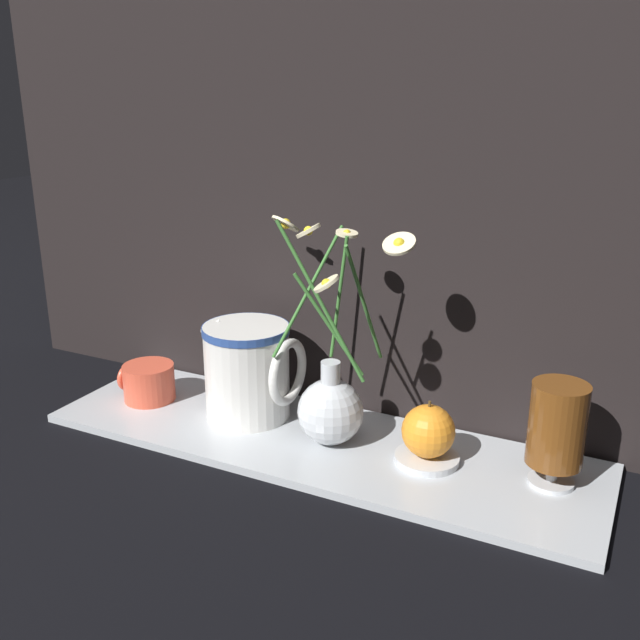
% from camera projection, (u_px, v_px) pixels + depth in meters
% --- Properties ---
extents(ground_plane, '(6.00, 6.00, 0.00)m').
position_uv_depth(ground_plane, '(316.00, 445.00, 1.06)').
color(ground_plane, black).
extents(shelf, '(0.83, 0.24, 0.01)m').
position_uv_depth(shelf, '(316.00, 442.00, 1.06)').
color(shelf, '#B2B7BC').
rests_on(shelf, ground_plane).
extents(backdrop_wall, '(1.33, 0.02, 1.10)m').
position_uv_depth(backdrop_wall, '(359.00, 54.00, 1.00)').
color(backdrop_wall, black).
rests_on(backdrop_wall, ground_plane).
extents(vase_with_flowers, '(0.26, 0.22, 0.34)m').
position_uv_depth(vase_with_flowers, '(331.00, 401.00, 1.02)').
color(vase_with_flowers, silver).
rests_on(vase_with_flowers, shelf).
extents(yellow_mug, '(0.09, 0.08, 0.06)m').
position_uv_depth(yellow_mug, '(149.00, 381.00, 1.18)').
color(yellow_mug, '#DB5138').
rests_on(yellow_mug, shelf).
extents(ceramic_pitcher, '(0.16, 0.13, 0.16)m').
position_uv_depth(ceramic_pitcher, '(249.00, 368.00, 1.10)').
color(ceramic_pitcher, white).
rests_on(ceramic_pitcher, shelf).
extents(tea_glass, '(0.07, 0.07, 0.14)m').
position_uv_depth(tea_glass, '(557.00, 427.00, 0.91)').
color(tea_glass, silver).
rests_on(tea_glass, shelf).
extents(saucer_plate, '(0.09, 0.09, 0.01)m').
position_uv_depth(saucer_plate, '(427.00, 458.00, 0.99)').
color(saucer_plate, silver).
rests_on(saucer_plate, shelf).
extents(orange_fruit, '(0.07, 0.07, 0.08)m').
position_uv_depth(orange_fruit, '(428.00, 431.00, 0.97)').
color(orange_fruit, orange).
rests_on(orange_fruit, saucer_plate).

